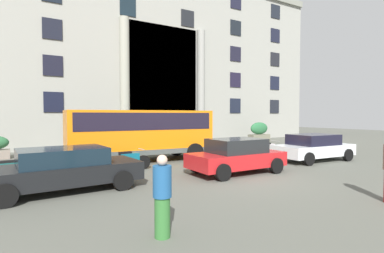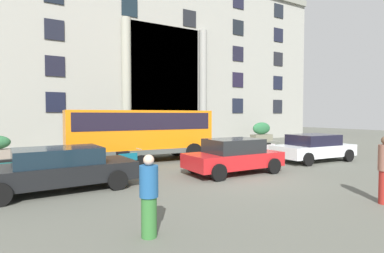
{
  "view_description": "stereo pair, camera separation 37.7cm",
  "coord_description": "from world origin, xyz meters",
  "px_view_note": "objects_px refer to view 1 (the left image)",
  "views": [
    {
      "loc": [
        -7.5,
        -8.56,
        2.35
      ],
      "look_at": [
        1.61,
        6.44,
        1.65
      ],
      "focal_mm": 27.72,
      "sensor_mm": 36.0,
      "label": 1
    },
    {
      "loc": [
        -7.17,
        -8.75,
        2.35
      ],
      "look_at": [
        1.61,
        6.44,
        1.65
      ],
      "focal_mm": 27.72,
      "sensor_mm": 36.0,
      "label": 2
    }
  ],
  "objects_px": {
    "parked_sedan_far": "(63,169)",
    "hedge_planter_far_east": "(259,132)",
    "parked_sedan_second": "(236,156)",
    "motorcycle_far_end": "(268,149)",
    "hedge_planter_east": "(165,139)",
    "white_taxi_kerbside": "(313,147)",
    "bus_stop_sign": "(200,127)",
    "scooter_by_planter": "(128,160)",
    "pedestrian_child_trailing": "(162,196)",
    "hedge_planter_far_west": "(103,140)",
    "orange_minibus": "(141,131)",
    "motorcycle_near_kerb": "(12,171)"
  },
  "relations": [
    {
      "from": "pedestrian_child_trailing",
      "to": "hedge_planter_far_west",
      "type": "bearing_deg",
      "value": -98.68
    },
    {
      "from": "motorcycle_far_end",
      "to": "hedge_planter_far_east",
      "type": "bearing_deg",
      "value": 41.67
    },
    {
      "from": "bus_stop_sign",
      "to": "hedge_planter_east",
      "type": "bearing_deg",
      "value": 105.21
    },
    {
      "from": "white_taxi_kerbside",
      "to": "scooter_by_planter",
      "type": "relative_size",
      "value": 2.25
    },
    {
      "from": "hedge_planter_far_east",
      "to": "scooter_by_planter",
      "type": "relative_size",
      "value": 1.04
    },
    {
      "from": "hedge_planter_far_east",
      "to": "motorcycle_far_end",
      "type": "xyz_separation_m",
      "value": [
        -6.56,
        -7.48,
        -0.36
      ]
    },
    {
      "from": "orange_minibus",
      "to": "white_taxi_kerbside",
      "type": "height_order",
      "value": "orange_minibus"
    },
    {
      "from": "bus_stop_sign",
      "to": "parked_sedan_far",
      "type": "height_order",
      "value": "bus_stop_sign"
    },
    {
      "from": "white_taxi_kerbside",
      "to": "motorcycle_near_kerb",
      "type": "bearing_deg",
      "value": 174.51
    },
    {
      "from": "hedge_planter_east",
      "to": "pedestrian_child_trailing",
      "type": "xyz_separation_m",
      "value": [
        -6.82,
        -13.89,
        0.15
      ]
    },
    {
      "from": "orange_minibus",
      "to": "white_taxi_kerbside",
      "type": "distance_m",
      "value": 8.82
    },
    {
      "from": "hedge_planter_far_east",
      "to": "parked_sedan_second",
      "type": "height_order",
      "value": "hedge_planter_far_east"
    },
    {
      "from": "parked_sedan_second",
      "to": "pedestrian_child_trailing",
      "type": "bearing_deg",
      "value": -141.48
    },
    {
      "from": "hedge_planter_east",
      "to": "white_taxi_kerbside",
      "type": "xyz_separation_m",
      "value": [
        3.91,
        -9.28,
        0.05
      ]
    },
    {
      "from": "hedge_planter_east",
      "to": "hedge_planter_far_east",
      "type": "bearing_deg",
      "value": 1.07
    },
    {
      "from": "parked_sedan_second",
      "to": "motorcycle_far_end",
      "type": "xyz_separation_m",
      "value": [
        4.29,
        2.46,
        -0.25
      ]
    },
    {
      "from": "white_taxi_kerbside",
      "to": "motorcycle_near_kerb",
      "type": "distance_m",
      "value": 13.35
    },
    {
      "from": "orange_minibus",
      "to": "scooter_by_planter",
      "type": "bearing_deg",
      "value": -119.34
    },
    {
      "from": "hedge_planter_far_west",
      "to": "white_taxi_kerbside",
      "type": "height_order",
      "value": "hedge_planter_far_west"
    },
    {
      "from": "hedge_planter_far_east",
      "to": "motorcycle_far_end",
      "type": "distance_m",
      "value": 9.95
    },
    {
      "from": "parked_sedan_far",
      "to": "scooter_by_planter",
      "type": "height_order",
      "value": "parked_sedan_far"
    },
    {
      "from": "hedge_planter_far_west",
      "to": "white_taxi_kerbside",
      "type": "bearing_deg",
      "value": -47.69
    },
    {
      "from": "white_taxi_kerbside",
      "to": "pedestrian_child_trailing",
      "type": "height_order",
      "value": "pedestrian_child_trailing"
    },
    {
      "from": "parked_sedan_far",
      "to": "hedge_planter_far_east",
      "type": "bearing_deg",
      "value": 25.48
    },
    {
      "from": "hedge_planter_east",
      "to": "parked_sedan_second",
      "type": "height_order",
      "value": "parked_sedan_second"
    },
    {
      "from": "orange_minibus",
      "to": "parked_sedan_second",
      "type": "xyz_separation_m",
      "value": [
        2.15,
        -4.86,
        -0.84
      ]
    },
    {
      "from": "bus_stop_sign",
      "to": "parked_sedan_second",
      "type": "relative_size",
      "value": 0.64
    },
    {
      "from": "hedge_planter_east",
      "to": "pedestrian_child_trailing",
      "type": "height_order",
      "value": "pedestrian_child_trailing"
    },
    {
      "from": "orange_minibus",
      "to": "hedge_planter_far_west",
      "type": "bearing_deg",
      "value": 102.03
    },
    {
      "from": "motorcycle_near_kerb",
      "to": "pedestrian_child_trailing",
      "type": "xyz_separation_m",
      "value": [
        2.48,
        -6.58,
        0.34
      ]
    },
    {
      "from": "bus_stop_sign",
      "to": "parked_sedan_far",
      "type": "bearing_deg",
      "value": -146.29
    },
    {
      "from": "white_taxi_kerbside",
      "to": "scooter_by_planter",
      "type": "bearing_deg",
      "value": 169.26
    },
    {
      "from": "hedge_planter_east",
      "to": "scooter_by_planter",
      "type": "xyz_separation_m",
      "value": [
        -5.12,
        -7.07,
        -0.19
      ]
    },
    {
      "from": "parked_sedan_second",
      "to": "motorcycle_far_end",
      "type": "relative_size",
      "value": 1.99
    },
    {
      "from": "hedge_planter_far_west",
      "to": "pedestrian_child_trailing",
      "type": "height_order",
      "value": "pedestrian_child_trailing"
    },
    {
      "from": "scooter_by_planter",
      "to": "hedge_planter_far_west",
      "type": "bearing_deg",
      "value": 79.78
    },
    {
      "from": "bus_stop_sign",
      "to": "pedestrian_child_trailing",
      "type": "height_order",
      "value": "bus_stop_sign"
    },
    {
      "from": "parked_sedan_second",
      "to": "parked_sedan_far",
      "type": "bearing_deg",
      "value": 175.31
    },
    {
      "from": "hedge_planter_east",
      "to": "hedge_planter_far_west",
      "type": "bearing_deg",
      "value": -177.94
    },
    {
      "from": "hedge_planter_east",
      "to": "white_taxi_kerbside",
      "type": "bearing_deg",
      "value": -67.16
    },
    {
      "from": "hedge_planter_far_east",
      "to": "motorcycle_far_end",
      "type": "height_order",
      "value": "hedge_planter_far_east"
    },
    {
      "from": "motorcycle_near_kerb",
      "to": "motorcycle_far_end",
      "type": "relative_size",
      "value": 1.03
    },
    {
      "from": "bus_stop_sign",
      "to": "white_taxi_kerbside",
      "type": "height_order",
      "value": "bus_stop_sign"
    },
    {
      "from": "bus_stop_sign",
      "to": "white_taxi_kerbside",
      "type": "bearing_deg",
      "value": -63.27
    },
    {
      "from": "hedge_planter_far_west",
      "to": "motorcycle_far_end",
      "type": "xyz_separation_m",
      "value": [
        7.12,
        -7.14,
        -0.29
      ]
    },
    {
      "from": "hedge_planter_far_east",
      "to": "parked_sedan_second",
      "type": "bearing_deg",
      "value": -137.52
    },
    {
      "from": "hedge_planter_far_west",
      "to": "parked_sedan_far",
      "type": "height_order",
      "value": "hedge_planter_far_west"
    },
    {
      "from": "hedge_planter_far_east",
      "to": "parked_sedan_second",
      "type": "relative_size",
      "value": 0.51
    },
    {
      "from": "pedestrian_child_trailing",
      "to": "orange_minibus",
      "type": "bearing_deg",
      "value": -107.76
    },
    {
      "from": "orange_minibus",
      "to": "hedge_planter_east",
      "type": "xyz_separation_m",
      "value": [
        3.71,
        4.9,
        -0.9
      ]
    }
  ]
}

